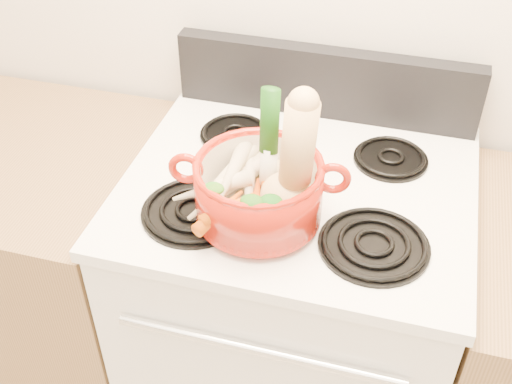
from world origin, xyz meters
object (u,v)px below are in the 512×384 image
(stove_body, at_px, (291,323))
(squash, at_px, (288,161))
(dutch_oven, at_px, (259,190))
(leek, at_px, (269,143))

(stove_body, xyz_separation_m, squash, (0.01, -0.16, 0.67))
(dutch_oven, xyz_separation_m, squash, (0.06, -0.02, 0.10))
(stove_body, bearing_deg, squash, -87.06)
(stove_body, bearing_deg, dutch_oven, -109.92)
(stove_body, height_order, squash, squash)
(stove_body, distance_m, squash, 0.69)
(stove_body, relative_size, leek, 3.64)
(leek, bearing_deg, squash, -45.00)
(dutch_oven, height_order, leek, leek)
(stove_body, height_order, leek, leek)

